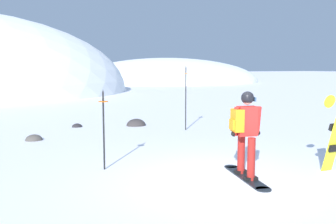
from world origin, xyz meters
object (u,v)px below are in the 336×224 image
Objects in this scene: rock_small at (77,127)px; rock_dark at (136,126)px; piste_marker_far at (186,94)px; rock_mid at (34,140)px; piste_marker_near at (104,124)px; snowboarder_main at (245,132)px; spare_snowboard at (334,134)px.

rock_dark is at bearing -15.13° from rock_small.
rock_small is (-3.33, 2.20, -1.26)m from piste_marker_far.
rock_dark is 4.01m from rock_mid.
piste_marker_near is 4.62× the size of rock_small.
snowboarder_main is at bearing -92.08° from rock_dark.
piste_marker_far is at bearing 93.74° from spare_snowboard.
piste_marker_near is at bearing -74.57° from rock_mid.
rock_mid is at bearing 131.02° from spare_snowboard.
snowboarder_main is at bearing 166.98° from spare_snowboard.
spare_snowboard is 6.03m from piste_marker_far.
piste_marker_far is (1.51, 5.56, 0.34)m from snowboarder_main.
snowboarder_main is 1.96m from spare_snowboard.
spare_snowboard is (1.90, -0.44, -0.10)m from snowboarder_main.
rock_mid is 2.61m from rock_small.
piste_marker_far is 5.97× the size of rock_small.
rock_dark reaches higher than rock_mid.
piste_marker_far is 4.41× the size of rock_mid.
piste_marker_near is at bearing -115.71° from rock_dark.
piste_marker_near is (-4.27, 2.17, 0.17)m from spare_snowboard.
rock_dark is at bearing 87.92° from snowboarder_main.
rock_mid is at bearing 177.88° from piste_marker_far.
rock_small is (-3.73, 8.20, -0.82)m from spare_snowboard.
spare_snowboard is at bearing -77.86° from rock_dark.
piste_marker_near is at bearing 153.07° from spare_snowboard.
rock_dark is (-1.25, 1.63, -1.26)m from piste_marker_far.
piste_marker_near is 3.41× the size of rock_mid.
piste_marker_far reaches higher than rock_mid.
snowboarder_main is 2.47× the size of rock_dark.
rock_small is at bearing 164.87° from rock_dark.
rock_mid is (-3.48, 5.75, -0.92)m from snowboarder_main.
piste_marker_far is 4.19m from rock_small.
snowboarder_main reaches higher than rock_mid.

